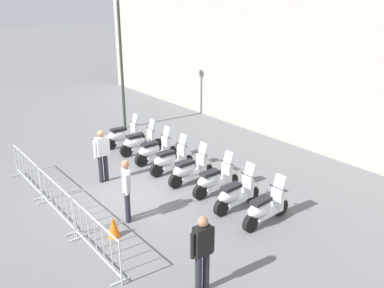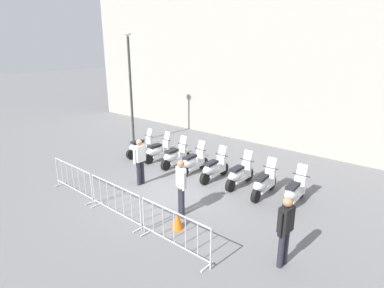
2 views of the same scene
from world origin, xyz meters
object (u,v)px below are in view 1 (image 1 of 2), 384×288
object	(u,v)px
motorcycle_0	(123,136)
barrier_segment_0	(27,171)
motorcycle_6	(235,194)
motorcycle_7	(265,209)
motorcycle_4	(189,170)
barrier_segment_2	(96,239)
motorcycle_3	(170,160)
officer_by_barriers	(127,187)
traffic_cone	(114,227)
street_lamp	(121,50)
officer_mid_plaza	(102,153)
motorcycle_5	(214,180)
motorcycle_1	(139,142)
barrier_segment_1	(56,200)
officer_near_row_end	(202,250)

from	to	relation	value
motorcycle_0	barrier_segment_0	bearing A→B (deg)	-80.93
motorcycle_6	motorcycle_7	world-z (taller)	same
motorcycle_4	barrier_segment_0	size ratio (longest dim) A/B	0.76
motorcycle_0	barrier_segment_2	world-z (taller)	motorcycle_0
motorcycle_3	officer_by_barriers	xyz separation A→B (m)	(1.43, -2.91, 0.53)
barrier_segment_2	motorcycle_0	bearing A→B (deg)	137.65
barrier_segment_2	officer_by_barriers	world-z (taller)	officer_by_barriers
motorcycle_3	barrier_segment_2	world-z (taller)	motorcycle_3
motorcycle_6	traffic_cone	bearing A→B (deg)	-112.78
street_lamp	officer_mid_plaza	distance (m)	6.07
motorcycle_0	motorcycle_7	size ratio (longest dim) A/B	0.99
motorcycle_3	motorcycle_4	bearing A→B (deg)	-8.39
motorcycle_4	motorcycle_5	world-z (taller)	same
motorcycle_1	motorcycle_4	world-z (taller)	same
officer_mid_plaza	motorcycle_4	bearing A→B (deg)	40.30
motorcycle_0	motorcycle_4	size ratio (longest dim) A/B	0.99
motorcycle_5	barrier_segment_0	xyz separation A→B (m)	(-4.55, -3.59, 0.07)
street_lamp	officer_by_barriers	world-z (taller)	street_lamp
motorcycle_1	motorcycle_7	bearing A→B (deg)	-8.93
officer_mid_plaza	officer_by_barriers	world-z (taller)	same
motorcycle_3	traffic_cone	size ratio (longest dim) A/B	3.13
motorcycle_0	officer_mid_plaza	xyz separation A→B (m)	(2.08, -2.37, 0.53)
motorcycle_7	barrier_segment_1	size ratio (longest dim) A/B	0.76
motorcycle_6	motorcycle_1	bearing A→B (deg)	170.45
motorcycle_1	street_lamp	world-z (taller)	street_lamp
motorcycle_3	motorcycle_5	xyz separation A→B (m)	(2.10, -0.18, 0.00)
officer_by_barriers	motorcycle_5	bearing A→B (deg)	76.27
barrier_segment_0	barrier_segment_1	xyz separation A→B (m)	(2.36, -0.36, 0.00)
motorcycle_6	barrier_segment_0	world-z (taller)	motorcycle_6
barrier_segment_1	barrier_segment_2	world-z (taller)	same
motorcycle_4	barrier_segment_1	world-z (taller)	motorcycle_4
barrier_segment_1	street_lamp	xyz separation A→B (m)	(-4.91, 6.12, 2.88)
motorcycle_5	motorcycle_7	distance (m)	2.11
motorcycle_1	motorcycle_5	distance (m)	4.21
street_lamp	motorcycle_1	bearing A→B (deg)	-28.72
motorcycle_0	motorcycle_4	xyz separation A→B (m)	(4.17, -0.60, 0.00)
barrier_segment_1	barrier_segment_0	bearing A→B (deg)	171.45
motorcycle_6	barrier_segment_1	distance (m)	4.86
motorcycle_1	barrier_segment_0	world-z (taller)	motorcycle_1
motorcycle_7	traffic_cone	xyz separation A→B (m)	(-2.38, -3.06, -0.18)
officer_mid_plaza	motorcycle_6	bearing A→B (deg)	19.18
motorcycle_3	officer_near_row_end	world-z (taller)	officer_near_row_end
motorcycle_4	officer_by_barriers	world-z (taller)	officer_by_barriers
motorcycle_3	officer_by_barriers	size ratio (longest dim) A/B	1.00
motorcycle_5	barrier_segment_2	bearing A→B (deg)	-87.65
barrier_segment_1	traffic_cone	bearing A→B (deg)	14.17
motorcycle_5	traffic_cone	xyz separation A→B (m)	(-0.31, -3.47, -0.18)
officer_near_row_end	motorcycle_7	bearing A→B (deg)	100.35
officer_mid_plaza	officer_near_row_end	bearing A→B (deg)	-16.37
motorcycle_3	officer_near_row_end	bearing A→B (deg)	-37.50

